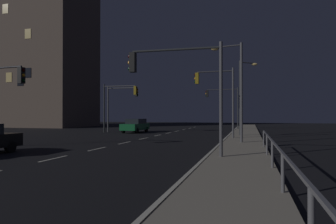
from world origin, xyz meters
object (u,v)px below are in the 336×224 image
Objects in this scene: traffic_light_overhead_east at (0,89)px; traffic_light_near_left at (118,98)px; traffic_light_near_right at (224,100)px; traffic_light_far_right at (178,76)px; traffic_light_mid_right at (121,100)px; traffic_light_far_left at (217,89)px; building_distant at (40,42)px; street_lamp_mid_block at (243,90)px; car_oncoming at (135,125)px; street_lamp_corner at (236,82)px.

traffic_light_near_left is at bearing 89.36° from traffic_light_overhead_east.
traffic_light_overhead_east is (-11.03, -26.38, -0.51)m from traffic_light_near_right.
traffic_light_far_right is at bearing -57.04° from traffic_light_near_left.
traffic_light_mid_right is 0.68m from traffic_light_near_left.
traffic_light_near_left is 1.08× the size of traffic_light_overhead_east.
traffic_light_far_left is 15.74m from traffic_light_overhead_east.
traffic_light_mid_right is at bearing -30.18° from building_distant.
traffic_light_near_left reaches higher than traffic_light_mid_right.
traffic_light_far_right is (11.02, -17.69, 0.09)m from traffic_light_mid_right.
traffic_light_far_left is at bearing -26.23° from traffic_light_near_left.
traffic_light_near_left is at bearing -136.59° from traffic_light_near_right.
traffic_light_far_right is at bearing -100.18° from street_lamp_mid_block.
traffic_light_far_left is 1.10× the size of traffic_light_far_right.
street_lamp_corner is (11.66, -10.44, 3.50)m from car_oncoming.
traffic_light_far_left is at bearing -33.76° from car_oncoming.
traffic_light_near_right is 1.07× the size of traffic_light_far_right.
traffic_light_near_left is (-1.71, -0.90, 3.06)m from car_oncoming.
building_distant is (-20.92, 12.16, 10.94)m from traffic_light_mid_right.
street_lamp_corner is (1.74, -3.81, 0.17)m from traffic_light_far_left.
street_lamp_mid_block reaches higher than traffic_light_mid_right.
building_distant is at bearing 150.29° from traffic_light_far_left.
building_distant reaches higher than traffic_light_far_left.
car_oncoming is at bearing -27.82° from building_distant.
traffic_light_far_left is 1.13× the size of traffic_light_overhead_east.
street_lamp_mid_block reaches higher than car_oncoming.
traffic_light_near_left reaches higher than car_oncoming.
traffic_light_near_right is 27.29m from traffic_light_far_right.
building_distant is (-34.57, 15.17, 10.40)m from street_lamp_mid_block.
traffic_light_mid_right is at bearing 89.32° from traffic_light_overhead_east.
traffic_light_near_left is (-0.02, -0.66, 0.12)m from traffic_light_mid_right.
traffic_light_mid_right is (-11.61, 6.39, -0.39)m from traffic_light_far_left.
traffic_light_far_right is at bearing -4.65° from traffic_light_overhead_east.
traffic_light_near_left is 16.44m from street_lamp_corner.
traffic_light_overhead_east is 15.08m from street_lamp_corner.
street_lamp_corner is (2.53, -19.80, 0.23)m from traffic_light_near_right.
building_distant reaches higher than traffic_light_overhead_east.
car_oncoming is 13.48m from traffic_light_near_right.
building_distant is at bearing 136.93° from traffic_light_far_right.
car_oncoming is at bearing 164.83° from street_lamp_mid_block.
street_lamp_corner is at bearing -82.73° from traffic_light_near_right.
traffic_light_mid_right is at bearing -138.45° from traffic_light_near_right.
traffic_light_near_right is at bearing 41.55° from traffic_light_mid_right.
street_lamp_mid_block is at bearing 44.82° from traffic_light_overhead_east.
street_lamp_mid_block is (2.64, 14.68, 0.45)m from traffic_light_far_right.
traffic_light_near_right is 28.59m from traffic_light_overhead_east.
car_oncoming is 0.80× the size of traffic_light_near_right.
building_distant reaches higher than traffic_light_mid_right.
car_oncoming is at bearing 27.63° from traffic_light_near_left.
traffic_light_near_right is 0.81× the size of street_lamp_corner.
car_oncoming is at bearing -134.29° from traffic_light_near_right.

